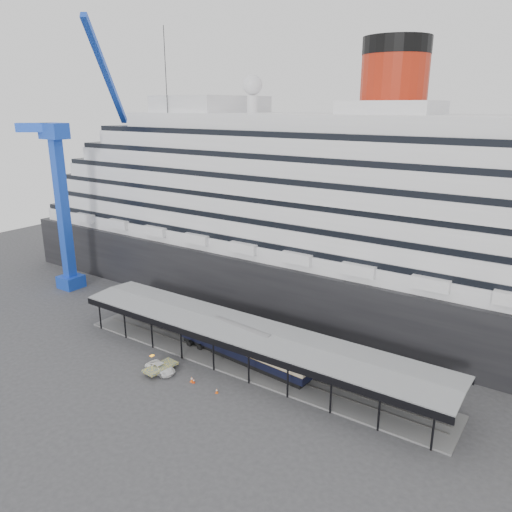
% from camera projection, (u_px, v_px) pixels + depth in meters
% --- Properties ---
extents(ground, '(200.00, 200.00, 0.00)m').
position_uv_depth(ground, '(227.00, 379.00, 65.02)').
color(ground, '#373739').
rests_on(ground, ground).
extents(cruise_ship, '(130.00, 30.00, 43.90)m').
position_uv_depth(cruise_ship, '(340.00, 202.00, 84.93)').
color(cruise_ship, black).
rests_on(cruise_ship, ground).
extents(platform_canopy, '(56.00, 9.18, 5.30)m').
position_uv_depth(platform_canopy, '(249.00, 348.00, 68.28)').
color(platform_canopy, slate).
rests_on(platform_canopy, ground).
extents(crane_blue, '(22.63, 19.19, 47.60)m').
position_uv_depth(crane_blue, '(66.00, 186.00, 91.94)').
color(crane_blue, blue).
rests_on(crane_blue, ground).
extents(port_truck, '(4.68, 2.52, 1.25)m').
position_uv_depth(port_truck, '(160.00, 368.00, 66.55)').
color(port_truck, white).
rests_on(port_truck, ground).
extents(pullman_carriage, '(22.39, 4.85, 21.82)m').
position_uv_depth(pullman_carriage, '(242.00, 344.00, 68.82)').
color(pullman_carriage, black).
rests_on(pullman_carriage, ground).
extents(traffic_cone_left, '(0.42, 0.42, 0.79)m').
position_uv_depth(traffic_cone_left, '(192.00, 379.00, 64.29)').
color(traffic_cone_left, '#FA5E0D').
rests_on(traffic_cone_left, ground).
extents(traffic_cone_mid, '(0.43, 0.43, 0.65)m').
position_uv_depth(traffic_cone_mid, '(194.00, 381.00, 64.08)').
color(traffic_cone_mid, red).
rests_on(traffic_cone_mid, ground).
extents(traffic_cone_right, '(0.39, 0.39, 0.68)m').
position_uv_depth(traffic_cone_right, '(217.00, 391.00, 61.81)').
color(traffic_cone_right, '#E9560C').
rests_on(traffic_cone_right, ground).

